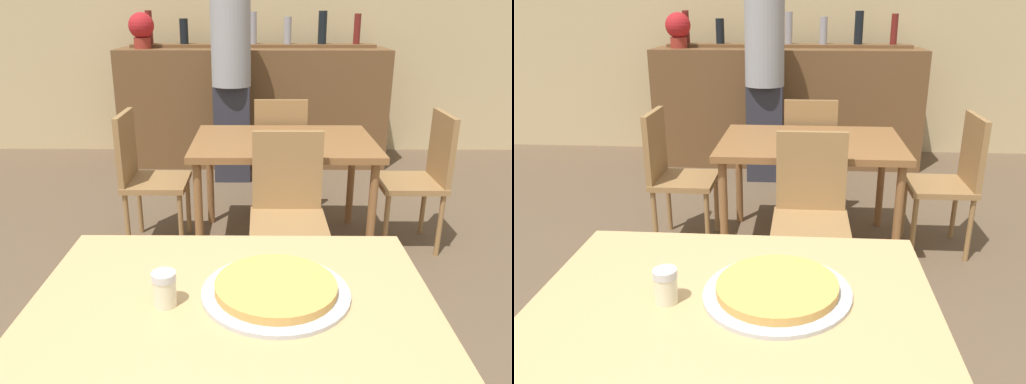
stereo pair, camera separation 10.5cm
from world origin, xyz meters
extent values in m
cube|color=#D1B784|center=(0.00, 4.34, 1.40)|extent=(8.00, 0.05, 2.80)
cube|color=tan|center=(0.00, 0.00, 0.75)|extent=(1.07, 0.78, 0.04)
cylinder|color=tan|center=(-0.48, 0.33, 0.37)|extent=(0.05, 0.05, 0.73)
cylinder|color=tan|center=(0.48, 0.33, 0.37)|extent=(0.05, 0.05, 0.73)
cube|color=brown|center=(0.22, 1.91, 0.70)|extent=(1.14, 0.83, 0.04)
cylinder|color=brown|center=(-0.29, 1.56, 0.34)|extent=(0.05, 0.05, 0.68)
cylinder|color=brown|center=(0.73, 1.56, 0.34)|extent=(0.05, 0.05, 0.68)
cylinder|color=brown|center=(-0.29, 2.27, 0.34)|extent=(0.05, 0.05, 0.68)
cylinder|color=brown|center=(0.73, 2.27, 0.34)|extent=(0.05, 0.05, 0.68)
cube|color=brown|center=(0.00, 3.83, 0.57)|extent=(2.60, 0.56, 1.14)
cube|color=brown|center=(0.00, 3.97, 1.15)|extent=(2.39, 0.24, 0.03)
cylinder|color=maroon|center=(-1.02, 3.97, 1.32)|extent=(0.07, 0.07, 0.31)
cylinder|color=black|center=(-0.68, 3.97, 1.29)|extent=(0.08, 0.08, 0.24)
cylinder|color=#5B3314|center=(-0.34, 3.97, 1.29)|extent=(0.08, 0.08, 0.24)
cylinder|color=#9999A3|center=(0.00, 3.97, 1.32)|extent=(0.07, 0.07, 0.30)
cylinder|color=#9999A3|center=(0.34, 3.97, 1.30)|extent=(0.07, 0.07, 0.26)
cylinder|color=black|center=(0.68, 3.97, 1.32)|extent=(0.08, 0.08, 0.31)
cylinder|color=maroon|center=(1.02, 3.97, 1.31)|extent=(0.07, 0.07, 0.28)
cube|color=olive|center=(0.22, 1.25, 0.44)|extent=(0.40, 0.40, 0.04)
cube|color=olive|center=(0.22, 1.43, 0.67)|extent=(0.38, 0.04, 0.44)
cylinder|color=olive|center=(0.05, 1.08, 0.21)|extent=(0.03, 0.03, 0.42)
cylinder|color=olive|center=(0.39, 1.08, 0.21)|extent=(0.03, 0.03, 0.42)
cylinder|color=olive|center=(0.05, 1.42, 0.21)|extent=(0.03, 0.03, 0.42)
cylinder|color=olive|center=(0.39, 1.42, 0.21)|extent=(0.03, 0.03, 0.42)
cube|color=olive|center=(0.22, 2.58, 0.44)|extent=(0.40, 0.40, 0.04)
cube|color=olive|center=(0.22, 2.39, 0.67)|extent=(0.38, 0.04, 0.44)
cylinder|color=olive|center=(0.39, 2.75, 0.21)|extent=(0.03, 0.03, 0.42)
cylinder|color=olive|center=(0.05, 2.75, 0.21)|extent=(0.03, 0.03, 0.42)
cylinder|color=olive|center=(0.39, 2.41, 0.21)|extent=(0.03, 0.03, 0.42)
cylinder|color=olive|center=(0.05, 2.41, 0.21)|extent=(0.03, 0.03, 0.42)
cube|color=olive|center=(-0.60, 1.91, 0.44)|extent=(0.40, 0.40, 0.04)
cube|color=olive|center=(-0.78, 1.91, 0.67)|extent=(0.04, 0.38, 0.44)
cylinder|color=olive|center=(-0.43, 1.74, 0.21)|extent=(0.03, 0.03, 0.42)
cylinder|color=olive|center=(-0.43, 2.08, 0.21)|extent=(0.03, 0.03, 0.42)
cylinder|color=olive|center=(-0.77, 1.74, 0.21)|extent=(0.03, 0.03, 0.42)
cylinder|color=olive|center=(-0.77, 2.08, 0.21)|extent=(0.03, 0.03, 0.42)
cube|color=olive|center=(1.04, 1.91, 0.44)|extent=(0.40, 0.40, 0.04)
cube|color=olive|center=(1.22, 1.91, 0.67)|extent=(0.04, 0.38, 0.44)
cylinder|color=olive|center=(0.87, 2.08, 0.21)|extent=(0.03, 0.03, 0.42)
cylinder|color=olive|center=(0.87, 1.74, 0.21)|extent=(0.03, 0.03, 0.42)
cylinder|color=olive|center=(1.21, 2.08, 0.21)|extent=(0.03, 0.03, 0.42)
cylinder|color=olive|center=(1.21, 1.74, 0.21)|extent=(0.03, 0.03, 0.42)
cylinder|color=#B7B7BC|center=(0.11, 0.02, 0.78)|extent=(0.40, 0.40, 0.01)
cylinder|color=gold|center=(0.11, 0.02, 0.80)|extent=(0.33, 0.33, 0.02)
cylinder|color=beige|center=(-0.17, -0.03, 0.81)|extent=(0.06, 0.06, 0.07)
cylinder|color=silver|center=(-0.17, -0.03, 0.86)|extent=(0.06, 0.06, 0.02)
cube|color=#2D2D38|center=(-0.18, 3.25, 0.43)|extent=(0.32, 0.18, 0.86)
cylinder|color=#9E9EA3|center=(-0.18, 3.25, 1.22)|extent=(0.34, 0.34, 0.72)
cylinder|color=maroon|center=(-1.05, 3.78, 1.19)|extent=(0.16, 0.16, 0.10)
sphere|color=red|center=(-1.05, 3.78, 1.35)|extent=(0.24, 0.24, 0.24)
camera|label=1|loc=(0.07, -1.15, 1.50)|focal=35.00mm
camera|label=2|loc=(0.18, -1.14, 1.50)|focal=35.00mm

